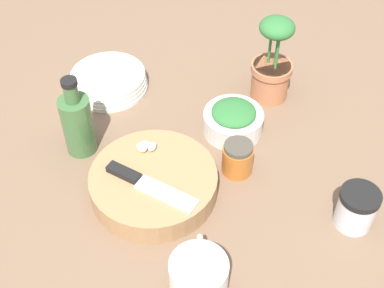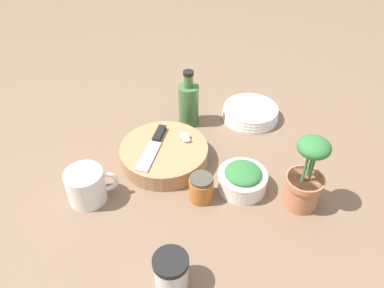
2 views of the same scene
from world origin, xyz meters
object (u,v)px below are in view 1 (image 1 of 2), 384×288
object	(u,v)px
garlic_cloves	(146,146)
herb_bowl	(233,120)
chef_knife	(145,183)
plate_stack	(108,81)
cutting_board	(153,182)
spice_jar	(356,208)
honey_jar	(238,158)
potted_herb	(272,66)
oil_bottle	(78,123)
coffee_mug	(199,278)

from	to	relation	value
garlic_cloves	herb_bowl	distance (m)	0.21
chef_knife	plate_stack	world-z (taller)	chef_knife
cutting_board	garlic_cloves	world-z (taller)	garlic_cloves
chef_knife	cutting_board	bearing A→B (deg)	-171.94
cutting_board	spice_jar	xyz separation A→B (m)	(0.30, 0.23, 0.02)
honey_jar	potted_herb	size ratio (longest dim) A/B	0.35
chef_knife	spice_jar	xyz separation A→B (m)	(0.29, 0.26, -0.01)
oil_bottle	potted_herb	world-z (taller)	potted_herb
chef_knife	spice_jar	world-z (taller)	spice_jar
spice_jar	potted_herb	xyz separation A→B (m)	(-0.35, 0.15, 0.04)
cutting_board	spice_jar	bearing A→B (deg)	37.65
potted_herb	spice_jar	bearing A→B (deg)	-22.67
cutting_board	herb_bowl	bearing A→B (deg)	94.56
garlic_cloves	spice_jar	size ratio (longest dim) A/B	0.49
garlic_cloves	coffee_mug	xyz separation A→B (m)	(0.28, -0.11, -0.01)
spice_jar	coffee_mug	world-z (taller)	coffee_mug
spice_jar	cutting_board	bearing A→B (deg)	-142.35
cutting_board	garlic_cloves	bearing A→B (deg)	152.10
spice_jar	chef_knife	bearing A→B (deg)	-138.13
coffee_mug	oil_bottle	world-z (taller)	oil_bottle
honey_jar	chef_knife	bearing A→B (deg)	-106.44
coffee_mug	honey_jar	distance (m)	0.28
honey_jar	oil_bottle	bearing A→B (deg)	-141.74
garlic_cloves	coffee_mug	bearing A→B (deg)	-21.30
herb_bowl	honey_jar	bearing A→B (deg)	-39.72
cutting_board	herb_bowl	xyz separation A→B (m)	(-0.02, 0.23, 0.01)
cutting_board	honey_jar	world-z (taller)	honey_jar
cutting_board	chef_knife	bearing A→B (deg)	-63.35
garlic_cloves	potted_herb	world-z (taller)	potted_herb
herb_bowl	oil_bottle	distance (m)	0.32
chef_knife	herb_bowl	bearing A→B (deg)	168.38
herb_bowl	plate_stack	world-z (taller)	herb_bowl
chef_knife	potted_herb	size ratio (longest dim) A/B	0.92
coffee_mug	spice_jar	bearing A→B (deg)	75.66
honey_jar	oil_bottle	distance (m)	0.33
herb_bowl	plate_stack	xyz separation A→B (m)	(-0.29, -0.12, -0.01)
chef_knife	herb_bowl	size ratio (longest dim) A/B	1.46
garlic_cloves	spice_jar	distance (m)	0.41
garlic_cloves	plate_stack	world-z (taller)	garlic_cloves
spice_jar	oil_bottle	world-z (taller)	oil_bottle
coffee_mug	plate_stack	xyz separation A→B (m)	(-0.53, 0.19, -0.02)
spice_jar	honey_jar	distance (m)	0.24
garlic_cloves	plate_stack	bearing A→B (deg)	162.19
herb_bowl	honey_jar	xyz separation A→B (m)	(0.09, -0.07, 0.00)
plate_stack	honey_jar	xyz separation A→B (m)	(0.38, 0.05, 0.02)
coffee_mug	potted_herb	xyz separation A→B (m)	(-0.27, 0.45, 0.04)
honey_jar	oil_bottle	xyz separation A→B (m)	(-0.25, -0.20, 0.04)
plate_stack	potted_herb	world-z (taller)	potted_herb
potted_herb	herb_bowl	bearing A→B (deg)	-77.86
chef_knife	garlic_cloves	bearing A→B (deg)	-146.94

